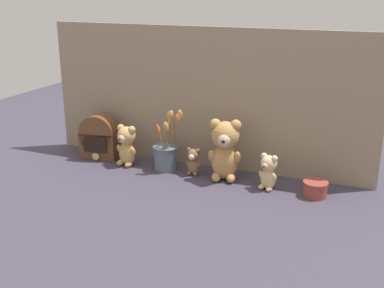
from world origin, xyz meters
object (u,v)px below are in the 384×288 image
Objects in this scene: teddy_bear_large at (225,149)px; teddy_bear_tiny at (193,161)px; teddy_bear_medium at (127,144)px; vintage_radio at (99,138)px; teddy_bear_small at (268,171)px; flower_vase at (166,154)px; decorative_tin_tall at (315,189)px.

teddy_bear_tiny is (-0.16, 0.00, -0.08)m from teddy_bear_large.
teddy_bear_medium is 0.89× the size of vintage_radio.
teddy_bear_small is 1.22× the size of teddy_bear_tiny.
teddy_bear_medium is at bearing -178.23° from teddy_bear_tiny.
teddy_bear_large is 1.24× the size of vintage_radio.
teddy_bear_medium is at bearing -178.87° from teddy_bear_large.
teddy_bear_small is 0.91m from vintage_radio.
flower_vase reaches higher than teddy_bear_small.
vintage_radio is (-0.91, 0.06, 0.02)m from teddy_bear_small.
teddy_bear_large is at bearing 170.74° from teddy_bear_small.
teddy_bear_small is at bearing -4.07° from vintage_radio.
vintage_radio is (-0.54, 0.03, 0.04)m from teddy_bear_tiny.
decorative_tin_tall is at bearing -4.21° from teddy_bear_large.
teddy_bear_tiny is at bearing 174.49° from teddy_bear_small.
teddy_bear_small is at bearing -5.51° from teddy_bear_tiny.
vintage_radio is at bearing 177.54° from teddy_bear_large.
decorative_tin_tall is at bearing -1.28° from teddy_bear_medium.
decorative_tin_tall is at bearing -3.18° from flower_vase.
flower_vase reaches higher than teddy_bear_large.
teddy_bear_medium reaches higher than decorative_tin_tall.
teddy_bear_large is at bearing -0.31° from teddy_bear_tiny.
vintage_radio is (-0.19, 0.04, 0.00)m from teddy_bear_medium.
teddy_bear_large is 0.93× the size of flower_vase.
flower_vase is at bearing 176.75° from teddy_bear_tiny.
teddy_bear_small is at bearing -178.92° from decorative_tin_tall.
flower_vase is 0.39m from vintage_radio.
teddy_bear_medium reaches higher than teddy_bear_tiny.
teddy_bear_tiny is 1.26× the size of decorative_tin_tall.
teddy_bear_medium is at bearing -12.17° from vintage_radio.
teddy_bear_tiny is at bearing 176.84° from decorative_tin_tall.
teddy_bear_medium is at bearing -174.62° from flower_vase.
decorative_tin_tall is (0.93, -0.02, -0.07)m from teddy_bear_medium.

